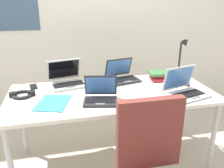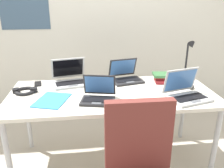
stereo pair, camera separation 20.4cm
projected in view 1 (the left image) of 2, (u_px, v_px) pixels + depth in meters
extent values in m
plane|color=#B7AD9E|center=(112.00, 161.00, 2.33)|extent=(12.00, 12.00, 0.00)
cube|color=silver|center=(92.00, 17.00, 2.88)|extent=(6.00, 0.12, 2.60)
cube|color=silver|center=(112.00, 94.00, 2.08)|extent=(1.80, 0.80, 0.03)
cylinder|color=#B2B5BA|center=(11.00, 168.00, 1.72)|extent=(0.04, 0.04, 0.71)
cylinder|color=#B2B5BA|center=(213.00, 139.00, 2.07)|extent=(0.04, 0.04, 0.71)
cylinder|color=#B2B5BA|center=(23.00, 122.00, 2.34)|extent=(0.04, 0.04, 0.71)
cylinder|color=#B2B5BA|center=(177.00, 106.00, 2.69)|extent=(0.04, 0.04, 0.71)
cylinder|color=black|center=(178.00, 75.00, 2.52)|extent=(0.12, 0.12, 0.02)
cylinder|color=black|center=(180.00, 59.00, 2.46)|extent=(0.02, 0.02, 0.34)
cylinder|color=black|center=(183.00, 43.00, 2.36)|extent=(0.01, 0.08, 0.01)
cone|color=black|center=(185.00, 44.00, 2.32)|extent=(0.07, 0.09, 0.09)
cube|color=#232326|center=(124.00, 80.00, 2.34)|extent=(0.33, 0.26, 0.02)
cube|color=black|center=(124.00, 79.00, 2.34)|extent=(0.27, 0.16, 0.00)
cube|color=#595B60|center=(128.00, 81.00, 2.28)|extent=(0.09, 0.06, 0.00)
cube|color=#232326|center=(118.00, 67.00, 2.41)|extent=(0.30, 0.13, 0.19)
cube|color=#3F72BF|center=(119.00, 67.00, 2.41)|extent=(0.27, 0.11, 0.16)
cube|color=#232326|center=(100.00, 102.00, 1.87)|extent=(0.30, 0.24, 0.02)
cube|color=black|center=(100.00, 100.00, 1.86)|extent=(0.25, 0.15, 0.00)
cube|color=#595B60|center=(100.00, 104.00, 1.81)|extent=(0.08, 0.06, 0.00)
cube|color=#232326|center=(101.00, 85.00, 1.94)|extent=(0.27, 0.10, 0.18)
cube|color=#3F72BF|center=(101.00, 85.00, 1.93)|extent=(0.24, 0.09, 0.15)
cube|color=#B7BABC|center=(188.00, 95.00, 1.98)|extent=(0.37, 0.30, 0.02)
cube|color=black|center=(189.00, 94.00, 1.98)|extent=(0.30, 0.19, 0.00)
cube|color=#595B60|center=(195.00, 97.00, 1.92)|extent=(0.10, 0.07, 0.00)
cube|color=#B7BABC|center=(178.00, 78.00, 2.06)|extent=(0.32, 0.14, 0.22)
cube|color=#3F72BF|center=(179.00, 78.00, 2.05)|extent=(0.29, 0.12, 0.18)
cube|color=#B7BABC|center=(69.00, 85.00, 2.21)|extent=(0.37, 0.29, 0.02)
cube|color=black|center=(69.00, 84.00, 2.21)|extent=(0.31, 0.18, 0.00)
cube|color=#595B60|center=(71.00, 87.00, 2.14)|extent=(0.10, 0.07, 0.00)
cube|color=#B7BABC|center=(64.00, 69.00, 2.30)|extent=(0.34, 0.15, 0.22)
cube|color=black|center=(64.00, 69.00, 2.29)|extent=(0.30, 0.13, 0.18)
ellipsoid|color=black|center=(187.00, 83.00, 2.24)|extent=(0.09, 0.11, 0.03)
cube|color=black|center=(33.00, 87.00, 2.19)|extent=(0.09, 0.15, 0.01)
torus|color=black|center=(22.00, 95.00, 1.99)|extent=(0.18, 0.18, 0.03)
cylinder|color=black|center=(13.00, 95.00, 1.97)|extent=(0.06, 0.06, 0.04)
cylinder|color=black|center=(31.00, 93.00, 2.00)|extent=(0.06, 0.06, 0.04)
cylinder|color=gold|center=(103.00, 81.00, 2.25)|extent=(0.04, 0.04, 0.06)
cylinder|color=white|center=(102.00, 77.00, 2.24)|extent=(0.04, 0.04, 0.01)
cube|color=maroon|center=(160.00, 79.00, 2.37)|extent=(0.21, 0.18, 0.03)
cube|color=maroon|center=(160.00, 76.00, 2.37)|extent=(0.21, 0.15, 0.03)
cube|color=#336638|center=(159.00, 73.00, 2.36)|extent=(0.22, 0.17, 0.02)
cube|color=#338CC6|center=(53.00, 103.00, 1.86)|extent=(0.31, 0.36, 0.01)
cube|color=brown|center=(150.00, 134.00, 1.46)|extent=(0.42, 0.06, 0.48)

